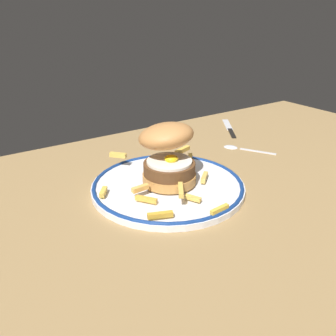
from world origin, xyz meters
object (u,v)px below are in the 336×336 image
Objects in this scene: burger at (168,152)px; spoon at (236,147)px; knife at (230,129)px; dinner_plate at (168,185)px.

burger is 1.21× the size of spoon.
burger is 28.64cm from spoon.
dinner_plate is at bearing -149.62° from knife.
spoon is (27.08, 9.02, -0.48)cm from dinner_plate.
spoon reaches higher than knife.
burger is at bearing 60.66° from dinner_plate.
dinner_plate is 6.64cm from burger.
dinner_plate reaches higher than knife.
burger is 0.94× the size of knife.
burger is at bearing -163.04° from spoon.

